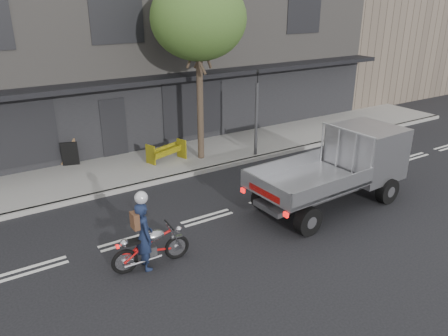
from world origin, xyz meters
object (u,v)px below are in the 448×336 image
at_px(street_tree, 198,19).
at_px(motorcycle, 151,247).
at_px(construction_barrier, 169,153).
at_px(sandwich_board, 70,154).
at_px(traffic_light_pole, 256,118).
at_px(rider, 144,236).
at_px(flatbed_ute, 356,157).

xyz_separation_m(street_tree, motorcycle, (-4.53, -5.56, -4.76)).
xyz_separation_m(construction_barrier, sandwich_board, (-3.23, 1.62, 0.09)).
bearing_deg(construction_barrier, traffic_light_pole, -17.33).
xyz_separation_m(street_tree, sandwich_board, (-4.53, 1.80, -4.65)).
relative_size(street_tree, rider, 3.98).
height_order(street_tree, sandwich_board, street_tree).
bearing_deg(flatbed_ute, traffic_light_pole, 93.70).
height_order(traffic_light_pole, construction_barrier, traffic_light_pole).
height_order(traffic_light_pole, sandwich_board, traffic_light_pole).
relative_size(street_tree, construction_barrier, 4.84).
bearing_deg(rider, traffic_light_pole, -51.09).
distance_m(rider, sandwich_board, 7.36).
xyz_separation_m(traffic_light_pole, sandwich_board, (-6.53, 2.65, -1.03)).
bearing_deg(street_tree, motorcycle, -129.19).
bearing_deg(traffic_light_pole, sandwich_board, 157.91).
relative_size(traffic_light_pole, flatbed_ute, 0.68).
distance_m(street_tree, motorcycle, 8.61).
xyz_separation_m(flatbed_ute, sandwich_board, (-7.02, 7.23, -0.72)).
distance_m(motorcycle, construction_barrier, 6.58).
xyz_separation_m(street_tree, rider, (-4.68, -5.56, -4.43)).
xyz_separation_m(traffic_light_pole, motorcycle, (-6.53, -4.71, -1.14)).
bearing_deg(flatbed_ute, construction_barrier, 121.64).
bearing_deg(flatbed_ute, rider, 178.65).
bearing_deg(rider, motorcycle, -86.27).
height_order(flatbed_ute, construction_barrier, flatbed_ute).
bearing_deg(flatbed_ute, sandwich_board, 131.78).
height_order(traffic_light_pole, flatbed_ute, traffic_light_pole).
relative_size(motorcycle, rider, 1.15).
height_order(street_tree, rider, street_tree).
bearing_deg(construction_barrier, street_tree, -7.86).
relative_size(street_tree, sandwich_board, 7.09).
bearing_deg(traffic_light_pole, rider, -144.84).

